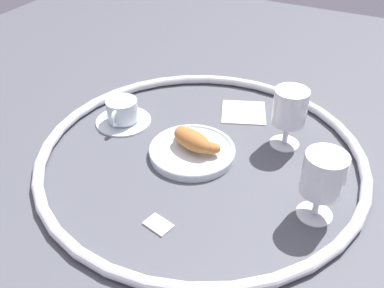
% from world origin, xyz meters
% --- Properties ---
extents(ground_plane, '(2.20, 2.20, 0.00)m').
position_xyz_m(ground_plane, '(0.00, 0.00, 0.00)').
color(ground_plane, '#4C4F56').
extents(table_chrome_rim, '(0.72, 0.72, 0.02)m').
position_xyz_m(table_chrome_rim, '(0.00, 0.00, 0.01)').
color(table_chrome_rim, silver).
rests_on(table_chrome_rim, ground_plane).
extents(pastry_plate, '(0.19, 0.19, 0.02)m').
position_xyz_m(pastry_plate, '(-0.02, -0.00, 0.01)').
color(pastry_plate, silver).
rests_on(pastry_plate, ground_plane).
extents(croissant_large, '(0.13, 0.09, 0.04)m').
position_xyz_m(croissant_large, '(-0.02, 0.00, 0.04)').
color(croissant_large, '#AD6B33').
rests_on(croissant_large, pastry_plate).
extents(coffee_cup_near, '(0.14, 0.14, 0.06)m').
position_xyz_m(coffee_cup_near, '(-0.23, 0.04, 0.03)').
color(coffee_cup_near, silver).
rests_on(coffee_cup_near, ground_plane).
extents(juice_glass_left, '(0.08, 0.08, 0.14)m').
position_xyz_m(juice_glass_left, '(0.15, 0.13, 0.09)').
color(juice_glass_left, white).
rests_on(juice_glass_left, ground_plane).
extents(juice_glass_right, '(0.08, 0.08, 0.14)m').
position_xyz_m(juice_glass_right, '(0.27, -0.06, 0.10)').
color(juice_glass_right, white).
rests_on(juice_glass_right, ground_plane).
extents(sugar_packet, '(0.06, 0.04, 0.01)m').
position_xyz_m(sugar_packet, '(0.02, -0.22, 0.00)').
color(sugar_packet, white).
rests_on(sugar_packet, ground_plane).
extents(folded_napkin, '(0.14, 0.14, 0.01)m').
position_xyz_m(folded_napkin, '(0.02, 0.22, 0.00)').
color(folded_napkin, silver).
rests_on(folded_napkin, ground_plane).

